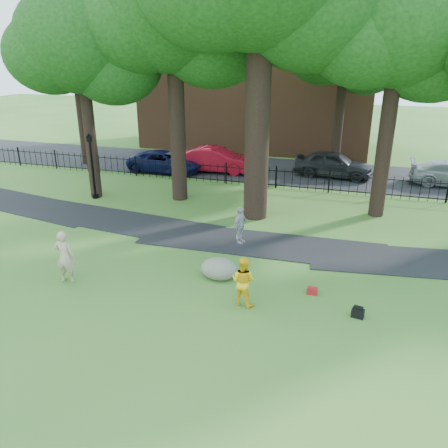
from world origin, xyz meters
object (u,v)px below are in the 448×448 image
(boulder, at_px, (219,267))
(red_sedan, at_px, (216,160))
(lamppost, at_px, (92,167))
(woman, at_px, (65,257))
(man, at_px, (243,281))

(boulder, height_order, red_sedan, red_sedan)
(boulder, distance_m, red_sedan, 14.54)
(lamppost, bearing_deg, boulder, -42.67)
(red_sedan, bearing_deg, boulder, -163.86)
(woman, distance_m, boulder, 5.20)
(man, relative_size, red_sedan, 0.32)
(man, height_order, boulder, man)
(red_sedan, bearing_deg, woman, 176.75)
(man, height_order, lamppost, lamppost)
(lamppost, bearing_deg, woman, -69.92)
(boulder, xyz_separation_m, red_sedan, (-4.71, 13.75, 0.43))
(man, distance_m, red_sedan, 16.30)
(woman, bearing_deg, boulder, -167.21)
(boulder, relative_size, red_sedan, 0.26)
(lamppost, xyz_separation_m, red_sedan, (4.44, 7.25, -0.89))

